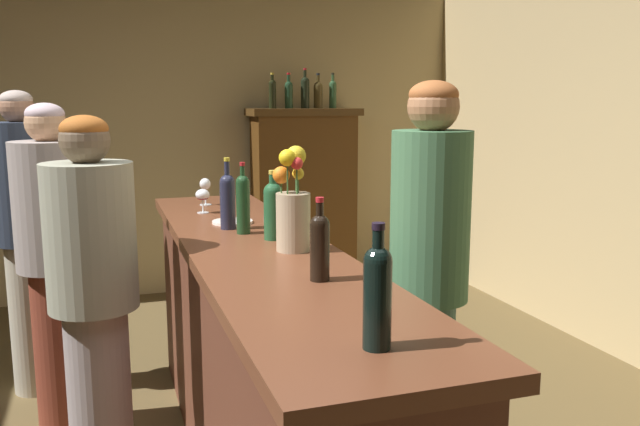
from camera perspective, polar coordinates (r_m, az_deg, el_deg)
The scene contains 21 objects.
wall_back at distance 5.66m, azimuth -17.20°, elevation 6.53°, with size 5.98×0.12×2.70m, color tan.
bar_counter at distance 2.85m, azimuth -5.23°, elevation -12.95°, with size 0.58×2.88×1.04m.
display_cabinet at distance 5.67m, azimuth -1.39°, elevation 1.49°, with size 0.93×0.39×1.55m.
wine_bottle_syrah at distance 3.02m, azimuth -7.96°, elevation 1.24°, with size 0.07×0.07×0.33m.
wine_bottle_merlot at distance 2.14m, azimuth -0.02°, elevation -2.66°, with size 0.06×0.06×0.27m.
wine_bottle_riesling at distance 2.91m, azimuth -6.65°, elevation 1.00°, with size 0.06×0.06×0.31m.
wine_bottle_malbec at distance 1.56m, azimuth 4.97°, elevation -6.76°, with size 0.07×0.07×0.30m.
wine_bottle_chardonnay at distance 2.77m, azimuth -4.06°, elevation 0.46°, with size 0.08×0.08×0.29m.
wine_glass_front at distance 3.48m, azimuth -10.08°, elevation 1.46°, with size 0.07×0.07×0.13m.
wine_glass_mid at distance 3.74m, azimuth -9.86°, elevation 2.34°, with size 0.07×0.07×0.15m.
flower_arrangement at distance 2.56m, azimuth -2.38°, elevation 0.45°, with size 0.14×0.15×0.41m.
cheese_plate at distance 3.18m, azimuth -7.55°, elevation -0.76°, with size 0.19×0.19×0.01m, color white.
display_bottle_left at distance 5.54m, azimuth -4.12°, elevation 10.33°, with size 0.06×0.06×0.29m.
display_bottle_midleft at distance 5.58m, azimuth -2.71°, elevation 10.29°, with size 0.07×0.07×0.29m.
display_bottle_center at distance 5.62m, azimuth -1.30°, elevation 10.47°, with size 0.07×0.07×0.33m.
display_bottle_midright at distance 5.65m, azimuth -0.17°, elevation 10.26°, with size 0.07×0.07×0.29m.
display_bottle_right at distance 5.69m, azimuth 1.11°, elevation 10.33°, with size 0.06×0.06×0.29m.
patron_in_grey at distance 3.95m, azimuth -24.01°, elevation -1.36°, with size 0.33×0.33×1.67m.
patron_near_entrance at distance 3.42m, azimuth -21.90°, elevation -3.49°, with size 0.35×0.35×1.61m.
patron_redhead at distance 2.78m, azimuth -18.91°, elevation -6.74°, with size 0.35×0.35×1.57m.
bartender at distance 2.61m, azimuth 9.33°, elevation -5.36°, with size 0.31×0.31×1.70m.
Camera 1 is at (-0.14, -2.42, 1.62)m, focal length 37.14 mm.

